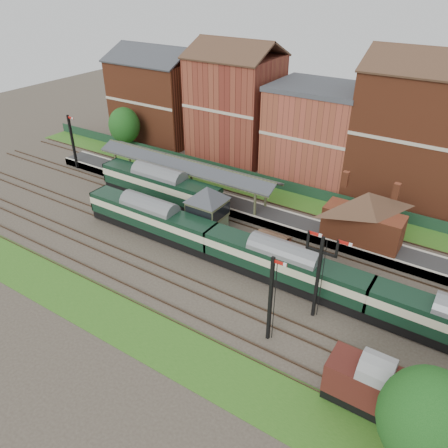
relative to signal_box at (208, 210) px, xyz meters
The scene contains 18 objects.
ground 5.45m from the signal_box, 47.29° to the right, with size 160.00×160.00×0.00m, color #473D33.
grass_back 13.47m from the signal_box, 76.76° to the left, with size 90.00×4.50×0.06m, color #2D6619.
grass_front 15.86m from the signal_box, 78.87° to the right, with size 90.00×5.00×0.06m, color #2D6619.
fence 15.25m from the signal_box, 78.50° to the left, with size 90.00×0.12×1.50m, color #193823.
platform 7.31m from the signal_box, 107.10° to the left, with size 55.00×3.40×1.00m, color #2D2D2D.
signal_box is the anchor object (origin of this frame).
brick_hut 8.25m from the signal_box, ahead, with size 3.20×2.64×2.94m.
station_building 16.37m from the signal_box, 23.43° to the left, with size 8.10×8.10×5.90m.
canopy 10.40m from the signal_box, 140.91° to the left, with size 26.00×3.89×4.08m.
semaphore_bracket 16.16m from the signal_box, 20.92° to the right, with size 3.60×0.25×8.18m.
semaphore_platform_end 27.41m from the signal_box, behind, with size 1.23×0.25×8.00m.
semaphore_siding 16.60m from the signal_box, 38.20° to the right, with size 1.23×0.25×8.00m.
town_backdrop 22.26m from the signal_box, 82.60° to the left, with size 69.00×10.00×16.00m.
dmu_train 11.29m from the signal_box, 16.80° to the right, with size 48.48×2.55×3.72m.
platform_railcar 10.08m from the signal_box, 161.12° to the left, with size 17.18×2.71×3.96m.
goods_van_a 25.00m from the signal_box, 29.37° to the right, with size 6.08×2.63×3.69m.
tree_far 29.48m from the signal_box, 31.11° to the right, with size 5.42×5.42×7.91m.
tree_back 28.99m from the signal_box, 151.58° to the left, with size 4.88×4.88×7.13m.
Camera 1 is at (20.98, -30.49, 26.12)m, focal length 35.00 mm.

